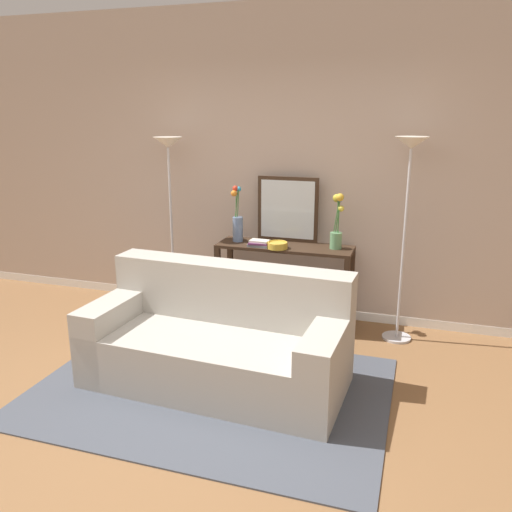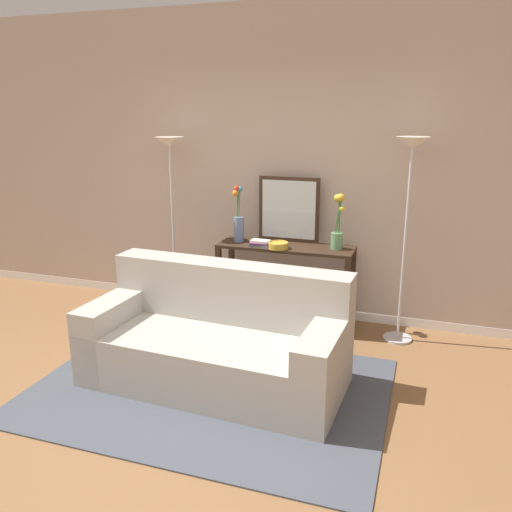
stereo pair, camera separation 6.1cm
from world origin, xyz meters
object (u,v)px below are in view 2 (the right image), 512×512
at_px(vase_tall_flowers, 239,222).
at_px(floor_lamp_right, 409,184).
at_px(floor_lamp_left, 171,177).
at_px(fruit_bowl, 278,245).
at_px(book_stack, 260,243).
at_px(console_table, 285,269).
at_px(vase_short_flowers, 338,225).
at_px(wall_mirror, 289,210).
at_px(couch, 217,343).
at_px(book_row_under_console, 250,313).

bearing_deg(vase_tall_flowers, floor_lamp_right, -2.64).
distance_m(floor_lamp_left, fruit_bowl, 1.27).
distance_m(floor_lamp_right, book_stack, 1.45).
height_order(console_table, vase_short_flowers, vase_short_flowers).
xyz_separation_m(wall_mirror, vase_short_flowers, (0.50, -0.13, -0.09)).
relative_size(wall_mirror, vase_short_flowers, 1.21).
height_order(vase_tall_flowers, vase_short_flowers, vase_tall_flowers).
relative_size(console_table, floor_lamp_right, 0.71).
bearing_deg(wall_mirror, couch, -96.44).
bearing_deg(floor_lamp_right, book_stack, -177.41).
relative_size(wall_mirror, vase_tall_flowers, 1.16).
bearing_deg(floor_lamp_right, console_table, 177.26).
xyz_separation_m(fruit_bowl, book_row_under_console, (-0.33, 0.13, -0.76)).
relative_size(console_table, fruit_bowl, 6.88).
relative_size(vase_tall_flowers, book_row_under_console, 1.68).
xyz_separation_m(wall_mirror, fruit_bowl, (-0.01, -0.30, -0.28)).
xyz_separation_m(floor_lamp_right, fruit_bowl, (-1.12, -0.08, -0.61)).
height_order(floor_lamp_left, book_row_under_console, floor_lamp_left).
bearing_deg(floor_lamp_right, fruit_bowl, -176.04).
bearing_deg(couch, vase_short_flowers, 62.96).
bearing_deg(fruit_bowl, floor_lamp_right, 3.96).
height_order(floor_lamp_left, book_stack, floor_lamp_left).
xyz_separation_m(couch, console_table, (0.18, 1.27, 0.24)).
xyz_separation_m(wall_mirror, vase_tall_flowers, (-0.46, -0.15, -0.13)).
distance_m(wall_mirror, book_row_under_console, 1.11).
bearing_deg(console_table, vase_short_flowers, 3.99).
height_order(floor_lamp_right, wall_mirror, floor_lamp_right).
bearing_deg(wall_mirror, console_table, -82.95).
bearing_deg(console_table, floor_lamp_right, -2.74).
height_order(console_table, fruit_bowl, fruit_bowl).
height_order(couch, vase_short_flowers, vase_short_flowers).
relative_size(floor_lamp_right, fruit_bowl, 9.66).
bearing_deg(vase_short_flowers, console_table, -176.01).
distance_m(console_table, book_row_under_console, 0.61).
distance_m(couch, floor_lamp_left, 1.90).
xyz_separation_m(console_table, vase_tall_flowers, (-0.48, 0.02, 0.43)).
bearing_deg(fruit_bowl, book_row_under_console, 158.63).
xyz_separation_m(floor_lamp_left, floor_lamp_right, (2.24, 0.00, 0.03)).
xyz_separation_m(console_table, book_row_under_console, (-0.37, 0.00, -0.49)).
bearing_deg(fruit_bowl, vase_short_flowers, 17.47).
relative_size(vase_short_flowers, fruit_bowl, 2.77).
height_order(fruit_bowl, book_row_under_console, fruit_bowl).
xyz_separation_m(console_table, fruit_bowl, (-0.04, -0.13, 0.27)).
distance_m(floor_lamp_left, vase_short_flowers, 1.69).
bearing_deg(floor_lamp_left, couch, -51.41).
bearing_deg(vase_short_flowers, fruit_bowl, -162.53).
distance_m(fruit_bowl, book_stack, 0.19).
relative_size(fruit_bowl, book_stack, 0.92).
xyz_separation_m(vase_tall_flowers, fruit_bowl, (0.45, -0.15, -0.16)).
bearing_deg(vase_tall_flowers, wall_mirror, 17.69).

